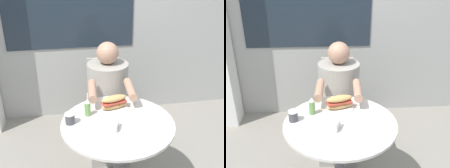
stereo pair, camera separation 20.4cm
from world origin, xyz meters
TOP-DOWN VIEW (x-y plane):
  - storefront_wall at (-0.00, 1.46)m, footprint 8.00×0.09m
  - cafe_table at (0.00, 0.00)m, footprint 0.83×0.83m
  - diner_chair at (0.05, 0.97)m, footprint 0.41×0.41m
  - seated_diner at (0.03, 0.62)m, footprint 0.43×0.72m
  - sandwich_on_plate at (0.01, 0.19)m, footprint 0.22×0.22m
  - drink_cup at (-0.34, 0.04)m, footprint 0.07×0.07m
  - napkin_box at (-0.06, -0.08)m, footprint 0.12×0.12m
  - condiment_bottle at (-0.21, 0.13)m, footprint 0.05×0.05m

SIDE VIEW (x-z plane):
  - seated_diner at x=0.03m, z-range -0.09..1.07m
  - diner_chair at x=0.05m, z-range 0.09..0.96m
  - cafe_table at x=0.00m, z-range 0.18..0.92m
  - napkin_box at x=-0.06m, z-range 0.74..0.80m
  - drink_cup at x=-0.34m, z-range 0.74..0.82m
  - sandwich_on_plate at x=0.01m, z-range 0.73..0.85m
  - condiment_bottle at x=-0.21m, z-range 0.74..0.88m
  - storefront_wall at x=0.00m, z-range 0.00..2.80m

